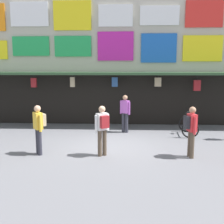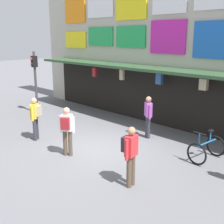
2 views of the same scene
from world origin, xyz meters
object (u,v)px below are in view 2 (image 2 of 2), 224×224
traffic_light_near (35,73)px  bicycle_parked (206,149)px  pedestrian_in_yellow (148,115)px  pedestrian_in_white (67,128)px  pedestrian_in_blue (130,152)px  pedestrian_in_purple (35,115)px

traffic_light_near → bicycle_parked: (9.24, 0.80, -1.75)m
bicycle_parked → pedestrian_in_yellow: pedestrian_in_yellow is taller
traffic_light_near → bicycle_parked: bearing=4.9°
pedestrian_in_yellow → pedestrian_in_white: bearing=-102.3°
pedestrian_in_white → traffic_light_near: bearing=159.0°
bicycle_parked → pedestrian_in_blue: (-0.60, -3.03, 0.59)m
pedestrian_in_yellow → bicycle_parked: bearing=-7.6°
bicycle_parked → pedestrian_in_yellow: 2.82m
traffic_light_near → pedestrian_in_white: 6.29m
pedestrian_in_purple → traffic_light_near: bearing=149.4°
bicycle_parked → pedestrian_in_purple: bearing=-152.3°
pedestrian_in_blue → pedestrian_in_yellow: size_ratio=1.00×
pedestrian_in_purple → pedestrian_in_yellow: bearing=49.0°
traffic_light_near → pedestrian_in_white: bearing=-21.0°
pedestrian_in_white → pedestrian_in_blue: 2.87m
traffic_light_near → bicycle_parked: 9.44m
bicycle_parked → pedestrian_in_yellow: (-2.74, 0.37, 0.55)m
pedestrian_in_blue → pedestrian_in_yellow: same height
pedestrian_in_purple → pedestrian_in_blue: bearing=-1.0°
pedestrian_in_white → pedestrian_in_purple: (-2.14, 0.07, 0.00)m
pedestrian_in_purple → pedestrian_in_yellow: same height
pedestrian_in_white → pedestrian_in_purple: size_ratio=1.00×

